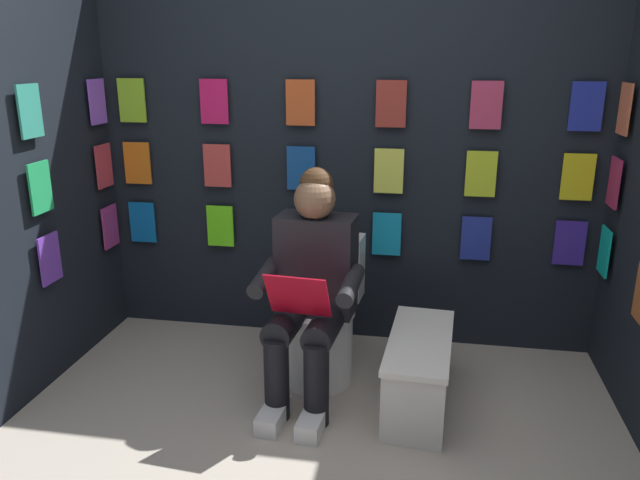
{
  "coord_description": "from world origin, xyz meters",
  "views": [
    {
      "loc": [
        -0.47,
        1.94,
        1.73
      ],
      "look_at": [
        0.02,
        -0.88,
        0.85
      ],
      "focal_mm": 34.22,
      "sensor_mm": 36.0,
      "label": 1
    }
  ],
  "objects": [
    {
      "name": "comic_longbox_near",
      "position": [
        -0.49,
        -0.84,
        0.19
      ],
      "size": [
        0.35,
        0.78,
        0.38
      ],
      "rotation": [
        0.0,
        0.0,
        -0.06
      ],
      "color": "white",
      "rests_on": "ground"
    },
    {
      "name": "person_reading",
      "position": [
        0.07,
        -0.87,
        0.6
      ],
      "size": [
        0.55,
        0.71,
        1.19
      ],
      "rotation": [
        0.0,
        0.0,
        -0.08
      ],
      "color": "black",
      "rests_on": "ground"
    },
    {
      "name": "toilet",
      "position": [
        0.06,
        -1.1,
        0.33
      ],
      "size": [
        0.42,
        0.57,
        0.77
      ],
      "rotation": [
        0.0,
        0.0,
        -0.08
      ],
      "color": "white",
      "rests_on": "ground"
    },
    {
      "name": "display_wall_right",
      "position": [
        1.54,
        -0.8,
        1.14
      ],
      "size": [
        0.14,
        1.61,
        2.28
      ],
      "color": "black",
      "rests_on": "ground"
    },
    {
      "name": "display_wall_back",
      "position": [
        0.0,
        -1.66,
        1.14
      ],
      "size": [
        3.08,
        0.14,
        2.28
      ],
      "color": "black",
      "rests_on": "ground"
    }
  ]
}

